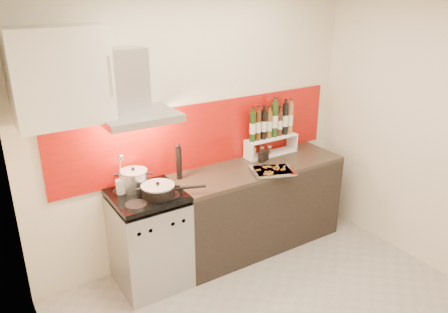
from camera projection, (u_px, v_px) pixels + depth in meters
back_wall at (199, 128)px, 4.19m from camera, size 3.40×0.02×2.60m
left_wall at (44, 250)px, 2.24m from camera, size 0.02×2.80×2.60m
right_wall at (439, 137)px, 3.94m from camera, size 0.02×2.80×2.60m
backsplash at (204, 135)px, 4.24m from camera, size 3.00×0.02×0.64m
range_stove at (150, 240)px, 3.92m from camera, size 0.60×0.60×0.91m
counter at (257, 206)px, 4.52m from camera, size 1.80×0.60×0.90m
range_hood at (133, 95)px, 3.56m from camera, size 0.62×0.50×0.61m
upper_cabinet at (60, 77)px, 3.20m from camera, size 0.70×0.35×0.72m
stock_pot at (134, 180)px, 3.79m from camera, size 0.24×0.24×0.21m
saute_pan at (159, 190)px, 3.69m from camera, size 0.53×0.30×0.13m
utensil_jar at (121, 182)px, 3.70m from camera, size 0.08×0.12×0.38m
pepper_mill at (179, 162)px, 3.99m from camera, size 0.05×0.05×0.34m
step_shelf at (272, 130)px, 4.54m from camera, size 0.60×0.16×0.57m
caddy_box at (264, 156)px, 4.44m from camera, size 0.14×0.09×0.11m
baking_tray at (273, 171)px, 4.19m from camera, size 0.48×0.43×0.03m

